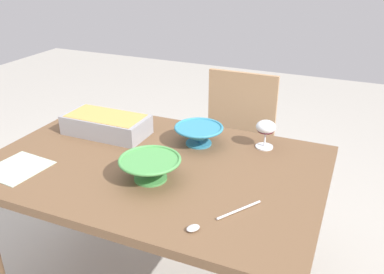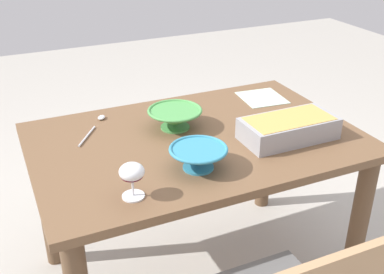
{
  "view_description": "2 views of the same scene",
  "coord_description": "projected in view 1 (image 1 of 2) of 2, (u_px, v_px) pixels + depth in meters",
  "views": [
    {
      "loc": [
        -0.69,
        1.24,
        1.5
      ],
      "look_at": [
        -0.11,
        -0.13,
        0.8
      ],
      "focal_mm": 37.85,
      "sensor_mm": 36.0,
      "label": 1
    },
    {
      "loc": [
        -0.72,
        -1.56,
        1.6
      ],
      "look_at": [
        -0.08,
        -0.14,
        0.81
      ],
      "focal_mm": 44.42,
      "sensor_mm": 36.0,
      "label": 2
    }
  ],
  "objects": [
    {
      "name": "napkin",
      "position": [
        18.0,
        168.0,
        1.56
      ],
      "size": [
        0.22,
        0.23,
        0.0
      ],
      "primitive_type": "cube",
      "rotation": [
        0.0,
        0.0,
        -0.09
      ],
      "color": "#B2CCB7",
      "rests_on": "dining_table"
    },
    {
      "name": "wine_glass",
      "position": [
        266.0,
        129.0,
        1.69
      ],
      "size": [
        0.08,
        0.08,
        0.12
      ],
      "color": "white",
      "rests_on": "dining_table"
    },
    {
      "name": "small_bowl",
      "position": [
        150.0,
        167.0,
        1.47
      ],
      "size": [
        0.23,
        0.23,
        0.09
      ],
      "color": "#4C994C",
      "rests_on": "dining_table"
    },
    {
      "name": "chair",
      "position": [
        234.0,
        141.0,
        2.33
      ],
      "size": [
        0.43,
        0.44,
        0.86
      ],
      "color": "#595959",
      "rests_on": "ground_plane"
    },
    {
      "name": "dining_table",
      "position": [
        156.0,
        189.0,
        1.66
      ],
      "size": [
        1.32,
        0.87,
        0.72
      ],
      "color": "brown",
      "rests_on": "ground_plane"
    },
    {
      "name": "mixing_bowl",
      "position": [
        199.0,
        134.0,
        1.74
      ],
      "size": [
        0.21,
        0.21,
        0.08
      ],
      "color": "teal",
      "rests_on": "dining_table"
    },
    {
      "name": "serving_spoon",
      "position": [
        211.0,
        221.0,
        1.25
      ],
      "size": [
        0.18,
        0.25,
        0.01
      ],
      "color": "silver",
      "rests_on": "dining_table"
    },
    {
      "name": "casserole_dish",
      "position": [
        106.0,
        124.0,
        1.83
      ],
      "size": [
        0.38,
        0.19,
        0.09
      ],
      "color": "#99999E",
      "rests_on": "dining_table"
    }
  ]
}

